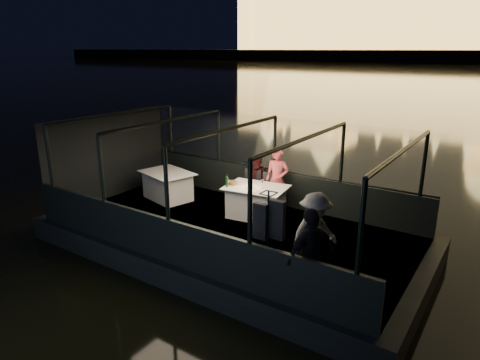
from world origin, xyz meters
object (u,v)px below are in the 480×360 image
Objects in this scene: coat_stand at (268,233)px; person_man_maroon at (258,178)px; chair_port_right at (267,195)px; passenger_stripe at (315,231)px; wine_bottle at (227,181)px; person_woman_coral at (277,181)px; chair_port_left at (249,190)px; dining_table_central at (256,202)px; dining_table_aft at (168,185)px; passenger_dark at (311,251)px.

coat_stand is 3.80m from person_man_maroon.
chair_port_right is 0.58× the size of coat_stand.
wine_bottle is (-2.92, 1.42, 0.06)m from passenger_stripe.
coat_stand reaches higher than person_woman_coral.
chair_port_left is 3.67m from passenger_stripe.
wine_bottle is (-0.60, -0.36, 0.53)m from dining_table_central.
dining_table_aft is 0.91× the size of passenger_stripe.
passenger_stripe is at bearing -60.75° from chair_port_right.
passenger_dark reaches higher than chair_port_left.
dining_table_central is 1.50× the size of chair_port_right.
chair_port_left reaches higher than dining_table_aft.
chair_port_left is 4.38m from passenger_dark.
chair_port_left is 3.02× the size of wine_bottle.
chair_port_right is 3.95m from passenger_dark.
passenger_dark reaches higher than person_woman_coral.
wine_bottle reaches higher than chair_port_right.
dining_table_aft is 5.79m from passenger_dark.
dining_table_central is 1.52× the size of chair_port_left.
chair_port_left is (2.15, 0.72, 0.06)m from dining_table_aft.
wine_bottle reaches higher than dining_table_aft.
dining_table_aft is 0.91× the size of passenger_dark.
coat_stand is at bearing -83.70° from person_woman_coral.
dining_table_central is 2.97m from passenger_stripe.
person_man_maroon reaches higher than dining_table_central.
chair_port_right is 1.14m from wine_bottle.
passenger_dark reaches higher than chair_port_right.
passenger_stripe is 0.81m from passenger_dark.
person_man_maroon is (-0.56, 0.02, 0.00)m from person_woman_coral.
dining_table_aft is at bearing -174.11° from chair_port_left.
dining_table_central is 0.88m from wine_bottle.
dining_table_aft is at bearing -88.28° from passenger_dark.
chair_port_left is at bearing -108.76° from passenger_dark.
dining_table_central is at bearing -82.32° from person_man_maroon.
coat_stand is at bearing -54.33° from dining_table_central.
coat_stand reaches higher than wine_bottle.
passenger_stripe is 4.97× the size of wine_bottle.
dining_table_aft is 0.90× the size of person_woman_coral.
coat_stand reaches higher than passenger_dark.
chair_port_right is at bearing 68.76° from passenger_stripe.
dining_table_central is 4.60× the size of wine_bottle.
chair_port_left is at bearing 127.83° from coat_stand.
person_woman_coral reaches higher than person_man_maroon.
passenger_dark reaches higher than dining_table_aft.
dining_table_central is 0.87× the size of coat_stand.
person_man_maroon reaches higher than chair_port_right.
person_woman_coral is 1.34m from wine_bottle.
passenger_dark is at bearing -65.87° from chair_port_right.
dining_table_aft is 1.50× the size of chair_port_left.
chair_port_right reaches higher than dining_table_aft.
dining_table_aft is at bearing 153.67° from coat_stand.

